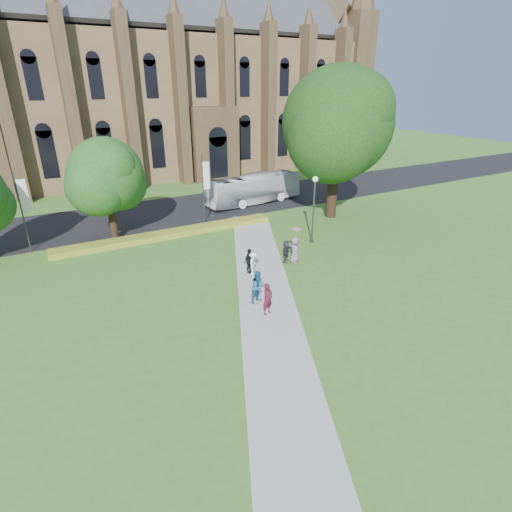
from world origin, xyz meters
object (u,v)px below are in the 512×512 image
large_tree (337,124)px  tour_coach (253,189)px  streetlamp (314,202)px  pedestrian_0 (268,299)px

large_tree → tour_coach: size_ratio=1.23×
streetlamp → pedestrian_0: bearing=-138.5°
large_tree → pedestrian_0: size_ratio=7.35×
tour_coach → pedestrian_0: size_ratio=5.95×
tour_coach → pedestrian_0: bearing=147.3°
large_tree → tour_coach: large_tree is taller
streetlamp → large_tree: (5.50, 4.50, 5.07)m
tour_coach → pedestrian_0: 22.04m
tour_coach → pedestrian_0: tour_coach is taller
streetlamp → large_tree: large_tree is taller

